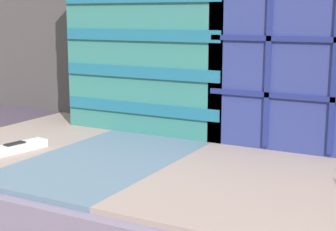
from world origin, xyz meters
The scene contains 5 objects.
couch centered at (0.00, 0.15, 0.19)m, with size 2.17×0.80×0.38m.
sofa_backrest centered at (0.00, 0.48, 0.67)m, with size 2.13×0.14×0.58m.
throw_pillow_quilted centered at (0.35, 0.33, 0.57)m, with size 0.44×0.14×0.38m.
throw_pillow_striped centered at (-0.06, 0.33, 0.59)m, with size 0.46×0.14×0.42m.
game_remote_near centered at (-0.21, -0.02, 0.39)m, with size 0.08×0.19×0.02m.
Camera 1 is at (0.63, -0.85, 0.69)m, focal length 55.00 mm.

